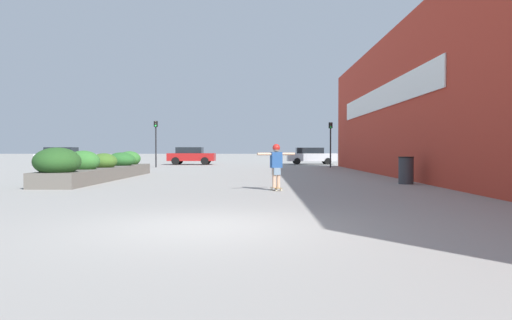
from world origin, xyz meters
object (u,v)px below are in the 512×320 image
object	(u,v)px
traffic_light_right	(331,137)
car_leftmost	(311,156)
skateboarder	(276,161)
skateboard	(276,188)
trash_bin	(406,170)
traffic_light_left	(156,136)
car_center_right	(191,155)
car_center_left	(63,156)

from	to	relation	value
traffic_light_right	car_leftmost	bearing A→B (deg)	94.37
skateboarder	traffic_light_right	xyz separation A→B (m)	(4.87, 19.88, 1.39)
skateboarder	skateboard	bearing A→B (deg)	-22.88
skateboard	skateboarder	distance (m)	0.91
trash_bin	skateboarder	bearing A→B (deg)	-150.58
trash_bin	traffic_light_right	distance (m)	17.02
car_leftmost	traffic_light_left	size ratio (longest dim) A/B	1.27
skateboarder	trash_bin	world-z (taller)	skateboarder
traffic_light_left	car_center_right	bearing A→B (deg)	74.59
traffic_light_left	traffic_light_right	distance (m)	13.50
car_center_right	traffic_light_right	size ratio (longest dim) A/B	1.23
skateboarder	car_center_right	xyz separation A→B (m)	(-6.85, 26.56, -0.13)
skateboard	car_center_right	bearing A→B (deg)	81.59
car_center_right	traffic_light_left	size ratio (longest dim) A/B	1.18
skateboard	trash_bin	bearing A→B (deg)	6.54
skateboarder	traffic_light_left	size ratio (longest dim) A/B	0.40
traffic_light_left	skateboard	bearing A→B (deg)	-66.82
skateboard	car_leftmost	size ratio (longest dim) A/B	0.13
car_leftmost	car_center_left	bearing A→B (deg)	-79.24
car_center_right	traffic_light_left	xyz separation A→B (m)	(-1.77, -6.42, 1.59)
skateboarder	car_center_right	distance (m)	27.43
trash_bin	car_center_left	size ratio (longest dim) A/B	0.25
skateboarder	traffic_light_right	size ratio (longest dim) A/B	0.42
car_leftmost	traffic_light_right	size ratio (longest dim) A/B	1.32
traffic_light_right	traffic_light_left	bearing A→B (deg)	178.92
skateboarder	car_center_right	bearing A→B (deg)	81.59
car_center_left	traffic_light_right	size ratio (longest dim) A/B	1.23
skateboard	car_center_left	distance (m)	29.46
skateboarder	car_center_right	world-z (taller)	car_center_right
car_leftmost	car_center_right	bearing A→B (deg)	-83.33
trash_bin	traffic_light_right	size ratio (longest dim) A/B	0.31
skateboarder	traffic_light_right	distance (m)	20.52
car_center_right	car_leftmost	bearing A→B (deg)	96.67
skateboarder	car_leftmost	distance (m)	28.18
skateboard	trash_bin	xyz separation A→B (m)	(5.25, 2.96, 0.48)
skateboard	car_center_left	size ratio (longest dim) A/B	0.14
car_center_left	traffic_light_right	distance (m)	22.70
car_center_left	skateboard	bearing A→B (deg)	36.32
skateboarder	traffic_light_right	bearing A→B (deg)	53.35
car_center_left	car_center_right	distance (m)	10.96
car_leftmost	traffic_light_right	distance (m)	8.15
traffic_light_left	traffic_light_right	xyz separation A→B (m)	(13.50, -0.25, -0.08)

